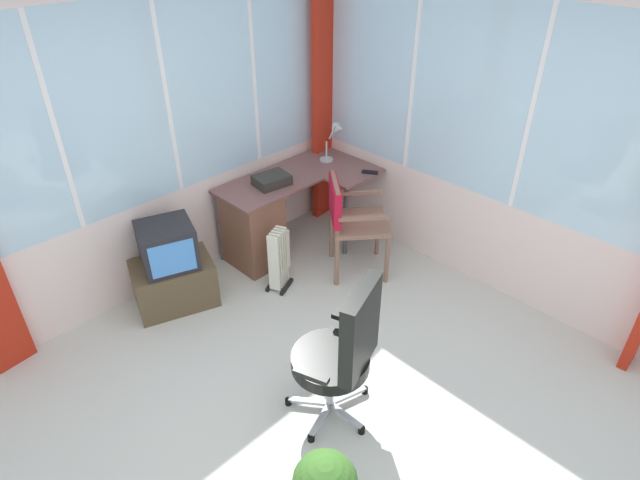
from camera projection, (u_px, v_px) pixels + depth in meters
name	position (u px, v px, depth m)	size (l,w,h in m)	color
ground	(322.00, 436.00, 3.42)	(5.24, 5.20, 0.06)	beige
north_window_panel	(122.00, 155.00, 3.96)	(4.24, 0.07, 2.53)	silver
east_window_panel	(524.00, 155.00, 3.98)	(0.07, 4.20, 2.53)	silver
curtain_corner	(323.00, 103.00, 5.11)	(0.28, 0.07, 2.43)	red
desk	(259.00, 222.00, 4.82)	(1.43, 0.83, 0.73)	brown
desk_lamp	(336.00, 136.00, 5.01)	(0.22, 0.19, 0.38)	#B2B7BC
tv_remote	(370.00, 172.00, 4.90)	(0.04, 0.15, 0.02)	black
paper_tray	(272.00, 180.00, 4.69)	(0.30, 0.23, 0.09)	#2C2925
wooden_armchair	(347.00, 214.00, 4.56)	(0.68, 0.68, 0.91)	#865D4B
office_chair	(343.00, 349.00, 3.21)	(0.63, 0.56, 1.08)	#B7B7BF
tv_on_stand	(172.00, 270.00, 4.31)	(0.75, 0.63, 0.76)	brown
space_heater	(280.00, 258.00, 4.53)	(0.29, 0.25, 0.57)	silver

